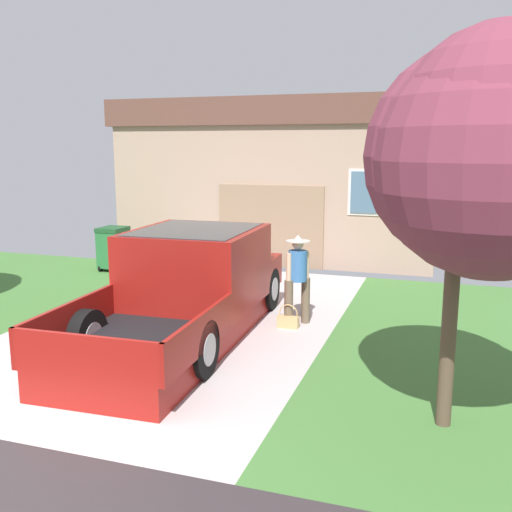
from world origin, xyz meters
TOP-DOWN VIEW (x-y plane):
  - pickup_truck at (0.34, 4.04)m, footprint 2.32×5.47m
  - person_with_hat at (1.93, 4.94)m, footprint 0.43×0.43m
  - handbag at (1.83, 4.70)m, footprint 0.37×0.15m
  - house_with_garage at (-0.19, 12.18)m, footprint 8.94×5.50m
  - front_yard_tree at (4.68, 1.68)m, footprint 2.47×2.60m
  - wheeled_trash_bin at (-3.57, 7.85)m, footprint 0.60×0.72m

SIDE VIEW (x-z plane):
  - handbag at x=1.83m, z-range -0.08..0.33m
  - wheeled_trash_bin at x=-3.57m, z-range 0.04..1.13m
  - pickup_truck at x=0.34m, z-range -0.07..1.64m
  - person_with_hat at x=1.93m, z-range 0.09..1.68m
  - house_with_garage at x=-0.19m, z-range 0.02..4.34m
  - front_yard_tree at x=4.68m, z-range 0.90..5.14m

